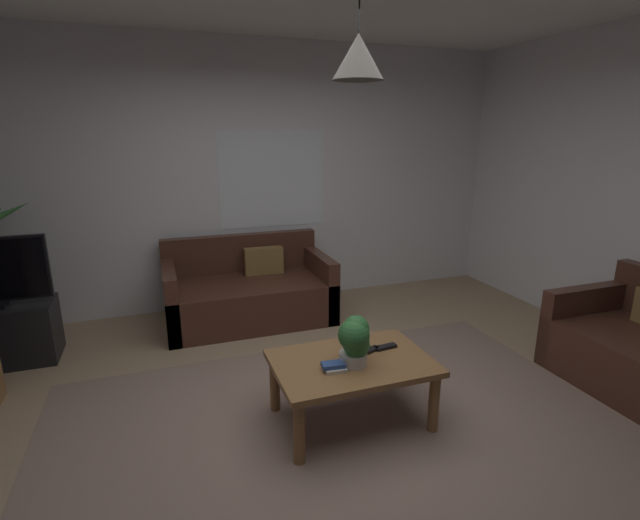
{
  "coord_description": "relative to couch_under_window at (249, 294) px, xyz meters",
  "views": [
    {
      "loc": [
        -1.0,
        -2.49,
        1.87
      ],
      "look_at": [
        0.0,
        0.3,
        1.05
      ],
      "focal_mm": 26.08,
      "sensor_mm": 36.0,
      "label": 1
    }
  ],
  "objects": [
    {
      "name": "pendant_lamp",
      "position": [
        0.3,
        -1.96,
        1.99
      ],
      "size": [
        0.29,
        0.29,
        0.65
      ],
      "color": "black"
    },
    {
      "name": "couch_under_window",
      "position": [
        0.0,
        0.0,
        0.0
      ],
      "size": [
        1.63,
        0.89,
        0.82
      ],
      "color": "#47281E",
      "rests_on": "ground"
    },
    {
      "name": "remote_on_table_0",
      "position": [
        0.45,
        -1.89,
        0.18
      ],
      "size": [
        0.17,
        0.1,
        0.02
      ],
      "primitive_type": "cube",
      "rotation": [
        0.0,
        0.0,
        1.91
      ],
      "color": "black",
      "rests_on": "coffee_table"
    },
    {
      "name": "book_on_table_0",
      "position": [
        0.15,
        -2.05,
        0.18
      ],
      "size": [
        0.14,
        0.12,
        0.02
      ],
      "primitive_type": "cube",
      "rotation": [
        0.0,
        0.0,
        -0.11
      ],
      "color": "beige",
      "rests_on": "coffee_table"
    },
    {
      "name": "book_on_table_1",
      "position": [
        0.13,
        -2.04,
        0.2
      ],
      "size": [
        0.15,
        0.1,
        0.03
      ],
      "primitive_type": "cube",
      "rotation": [
        0.0,
        0.0,
        -0.11
      ],
      "color": "#2D4C8C",
      "rests_on": "coffee_table"
    },
    {
      "name": "wall_back",
      "position": [
        0.18,
        0.54,
        1.12
      ],
      "size": [
        5.88,
        0.06,
        2.79
      ],
      "primitive_type": "cube",
      "color": "silver",
      "rests_on": "ground"
    },
    {
      "name": "window_pane",
      "position": [
        0.4,
        0.51,
        1.1
      ],
      "size": [
        1.15,
        0.01,
        1.03
      ],
      "primitive_type": "cube",
      "color": "white"
    },
    {
      "name": "remote_on_table_1",
      "position": [
        0.58,
        -1.88,
        0.18
      ],
      "size": [
        0.16,
        0.07,
        0.02
      ],
      "primitive_type": "cube",
      "rotation": [
        0.0,
        0.0,
        1.68
      ],
      "color": "black",
      "rests_on": "coffee_table"
    },
    {
      "name": "coffee_table",
      "position": [
        0.3,
        -1.96,
        0.1
      ],
      "size": [
        1.02,
        0.69,
        0.44
      ],
      "color": "olive",
      "rests_on": "ground"
    },
    {
      "name": "rug",
      "position": [
        0.18,
        -2.17,
        -0.27
      ],
      "size": [
        3.74,
        2.72,
        0.01
      ],
      "primitive_type": "cube",
      "color": "gray",
      "rests_on": "ground"
    },
    {
      "name": "floor",
      "position": [
        0.18,
        -1.97,
        -0.28
      ],
      "size": [
        5.76,
        4.95,
        0.02
      ],
      "primitive_type": "cube",
      "color": "#9E8466",
      "rests_on": "ground"
    },
    {
      "name": "potted_plant_on_table",
      "position": [
        0.29,
        -2.02,
        0.35
      ],
      "size": [
        0.21,
        0.21,
        0.33
      ],
      "color": "beige",
      "rests_on": "coffee_table"
    }
  ]
}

